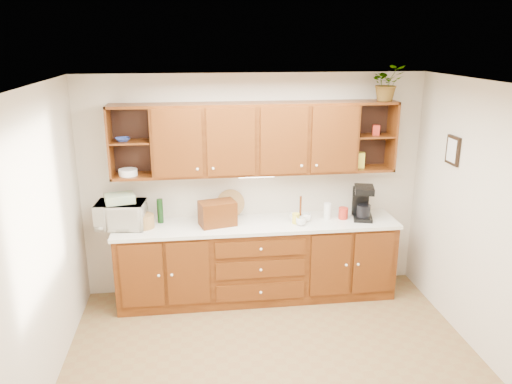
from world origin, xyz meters
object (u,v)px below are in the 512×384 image
object	(u,v)px
bread_box	(217,213)
coffee_maker	(363,203)
microwave	(121,215)
potted_plant	(387,83)

from	to	relation	value
bread_box	coffee_maker	world-z (taller)	coffee_maker
microwave	coffee_maker	xyz separation A→B (m)	(2.76, -0.06, 0.04)
microwave	bread_box	size ratio (longest dim) A/B	1.33
bread_box	coffee_maker	distance (m)	1.69
microwave	bread_box	bearing A→B (deg)	2.19
microwave	potted_plant	world-z (taller)	potted_plant
coffee_maker	potted_plant	world-z (taller)	potted_plant
bread_box	potted_plant	world-z (taller)	potted_plant
microwave	potted_plant	xyz separation A→B (m)	(2.99, 0.06, 1.40)
potted_plant	microwave	bearing A→B (deg)	-178.94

